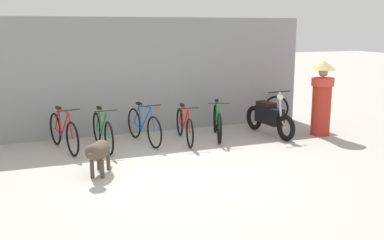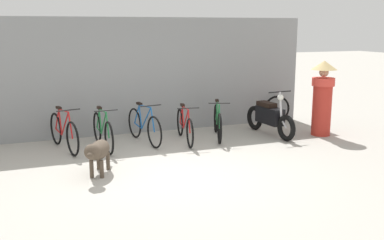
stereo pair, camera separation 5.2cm
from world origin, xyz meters
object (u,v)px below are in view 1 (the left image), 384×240
at_px(bicycle_2, 144,126).
at_px(bicycle_4, 217,122).
at_px(motorcycle, 269,117).
at_px(spare_tire_right, 276,109).
at_px(bicycle_3, 184,126).
at_px(stray_dog, 98,151).
at_px(bicycle_0, 63,132).
at_px(bicycle_1, 103,131).
at_px(person_in_robes, 322,95).

bearing_deg(bicycle_2, bicycle_4, 75.20).
height_order(motorcycle, spare_tire_right, motorcycle).
height_order(bicycle_3, spare_tire_right, bicycle_3).
distance_m(stray_dog, spare_tire_right, 5.65).
bearing_deg(bicycle_0, bicycle_2, 76.84).
relative_size(bicycle_1, person_in_robes, 1.00).
bearing_deg(spare_tire_right, bicycle_1, -168.97).
relative_size(bicycle_0, bicycle_3, 0.99).
bearing_deg(bicycle_1, person_in_robes, 79.31).
bearing_deg(spare_tire_right, bicycle_3, -161.10).
bearing_deg(bicycle_4, motorcycle, 100.70).
distance_m(bicycle_2, bicycle_3, 0.87).
height_order(bicycle_2, stray_dog, bicycle_2).
relative_size(bicycle_0, stray_dog, 1.44).
relative_size(person_in_robes, spare_tire_right, 2.42).
bearing_deg(bicycle_3, bicycle_4, 102.34).
bearing_deg(bicycle_3, motorcycle, 94.76).
bearing_deg(motorcycle, bicycle_2, -101.83).
bearing_deg(stray_dog, bicycle_1, -168.52).
xyz_separation_m(motorcycle, person_in_robes, (1.10, -0.42, 0.51)).
height_order(bicycle_3, bicycle_4, bicycle_4).
xyz_separation_m(bicycle_2, bicycle_3, (0.85, -0.21, -0.02)).
height_order(bicycle_3, person_in_robes, person_in_robes).
bearing_deg(person_in_robes, motorcycle, -36.59).
distance_m(bicycle_2, motorcycle, 2.88).
xyz_separation_m(bicycle_3, bicycle_4, (0.80, 0.05, 0.01)).
relative_size(bicycle_2, person_in_robes, 0.99).
relative_size(bicycle_0, bicycle_1, 0.99).
relative_size(bicycle_4, person_in_robes, 0.97).
height_order(bicycle_4, spare_tire_right, bicycle_4).
relative_size(bicycle_4, motorcycle, 0.91).
distance_m(bicycle_2, spare_tire_right, 3.82).
xyz_separation_m(bicycle_2, bicycle_4, (1.64, -0.16, -0.01)).
height_order(person_in_robes, spare_tire_right, person_in_robes).
distance_m(bicycle_1, bicycle_3, 1.75).
xyz_separation_m(bicycle_2, spare_tire_right, (3.74, 0.78, -0.01)).
height_order(bicycle_2, motorcycle, motorcycle).
distance_m(bicycle_0, bicycle_3, 2.51).
bearing_deg(bicycle_3, bicycle_1, -84.03).
bearing_deg(motorcycle, spare_tire_right, 137.46).
bearing_deg(bicycle_1, bicycle_0, -103.56).
relative_size(motorcycle, person_in_robes, 1.06).
relative_size(bicycle_3, bicycle_4, 1.03).
bearing_deg(bicycle_3, person_in_robes, 88.60).
relative_size(bicycle_2, stray_dog, 1.43).
bearing_deg(person_in_robes, bicycle_4, -30.50).
bearing_deg(motorcycle, stray_dog, -75.30).
bearing_deg(bicycle_1, stray_dog, -15.51).
distance_m(bicycle_3, stray_dog, 2.66).
bearing_deg(bicycle_3, stray_dog, -44.07).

